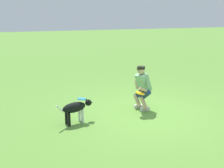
{
  "coord_description": "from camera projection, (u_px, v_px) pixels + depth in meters",
  "views": [
    {
      "loc": [
        3.13,
        6.95,
        2.89
      ],
      "look_at": [
        0.98,
        -0.12,
        0.9
      ],
      "focal_mm": 45.77,
      "sensor_mm": 36.0,
      "label": 1
    }
  ],
  "objects": [
    {
      "name": "frisbee_flying",
      "position": [
        82.0,
        99.0,
        7.36
      ],
      "size": [
        0.31,
        0.31,
        0.05
      ],
      "primitive_type": "cylinder",
      "rotation": [
        0.12,
        -0.01,
        5.45
      ],
      "color": "#2D92EB"
    },
    {
      "name": "dog",
      "position": [
        76.0,
        108.0,
        7.28
      ],
      "size": [
        1.03,
        0.47,
        0.6
      ],
      "rotation": [
        0.0,
        0.0,
        3.49
      ],
      "color": "black",
      "rests_on": "ground_plane"
    },
    {
      "name": "ground_plane",
      "position": [
        146.0,
        113.0,
        8.05
      ],
      "size": [
        60.0,
        60.0,
        0.0
      ],
      "primitive_type": "plane",
      "color": "#5E9339"
    },
    {
      "name": "frisbee_held",
      "position": [
        140.0,
        93.0,
        7.84
      ],
      "size": [
        0.36,
        0.36,
        0.09
      ],
      "primitive_type": "cylinder",
      "rotation": [
        -0.06,
        0.22,
        2.62
      ],
      "color": "yellow",
      "rests_on": "person"
    },
    {
      "name": "person",
      "position": [
        142.0,
        86.0,
        8.17
      ],
      "size": [
        0.53,
        0.69,
        1.29
      ],
      "rotation": [
        0.0,
        0.0,
        0.35
      ],
      "color": "silver",
      "rests_on": "ground_plane"
    }
  ]
}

